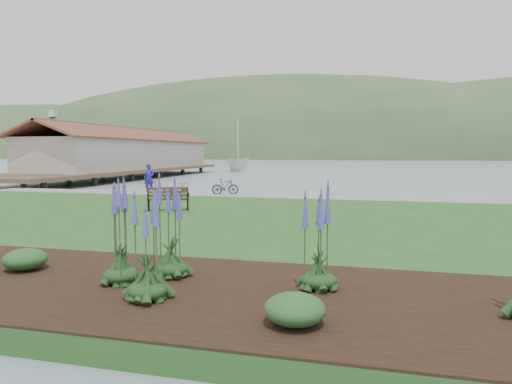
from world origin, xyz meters
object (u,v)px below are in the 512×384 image
bicycle_a (176,191)px  person (149,176)px  park_bench (168,198)px  sailboat (238,172)px

bicycle_a → person: bearing=58.1°
park_bench → bicycle_a: bearing=86.4°
park_bench → person: person is taller
person → bicycle_a: size_ratio=1.18×
park_bench → sailboat: size_ratio=0.07×
person → sailboat: sailboat is taller
park_bench → bicycle_a: 4.28m
sailboat → bicycle_a: bearing=-122.0°
park_bench → sailboat: bearing=79.4°
person → sailboat: 37.10m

